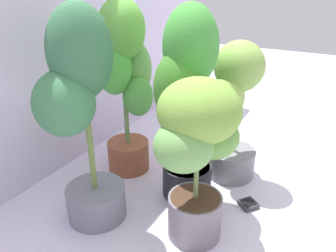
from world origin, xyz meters
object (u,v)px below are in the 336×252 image
at_px(potted_plant_front_right, 234,107).
at_px(potted_plant_back_center, 126,77).
at_px(potted_plant_back_left, 80,110).
at_px(floor_fan, 205,119).
at_px(potted_plant_front_left, 198,145).
at_px(hygrometer_box, 248,204).
at_px(potted_plant_center, 186,92).

relative_size(potted_plant_front_right, potted_plant_back_center, 0.79).
height_order(potted_plant_front_right, potted_plant_back_left, potted_plant_back_left).
relative_size(potted_plant_back_center, potted_plant_back_left, 0.99).
bearing_deg(potted_plant_front_right, floor_fan, 43.43).
bearing_deg(potted_plant_front_left, potted_plant_front_right, 2.96).
bearing_deg(hygrometer_box, potted_plant_back_left, 162.35).
distance_m(potted_plant_center, floor_fan, 0.71).
height_order(potted_plant_front_left, potted_plant_back_center, potted_plant_back_center).
bearing_deg(potted_plant_center, floor_fan, 12.49).
xyz_separation_m(potted_plant_front_right, hygrometer_box, (-0.22, -0.18, -0.41)).
height_order(potted_plant_back_center, hygrometer_box, potted_plant_back_center).
distance_m(potted_plant_front_right, potted_plant_back_left, 0.81).
bearing_deg(potted_plant_back_left, potted_plant_front_left, -73.86).
xyz_separation_m(potted_plant_front_left, potted_plant_back_left, (-0.14, 0.47, 0.11)).
xyz_separation_m(potted_plant_back_center, hygrometer_box, (-0.02, -0.73, -0.55)).
relative_size(potted_plant_front_right, floor_fan, 2.54).
bearing_deg(hygrometer_box, floor_fan, 79.12).
height_order(potted_plant_front_left, floor_fan, potted_plant_front_left).
distance_m(potted_plant_back_center, potted_plant_center, 0.41).
bearing_deg(potted_plant_back_center, potted_plant_front_left, -119.76).
xyz_separation_m(potted_plant_back_left, floor_fan, (0.95, -0.17, -0.37)).
relative_size(potted_plant_back_left, potted_plant_center, 1.02).
height_order(hygrometer_box, floor_fan, floor_fan).
relative_size(potted_plant_front_left, hygrometer_box, 6.42).
distance_m(hygrometer_box, floor_fan, 0.71).
relative_size(potted_plant_back_center, hygrometer_box, 8.61).
height_order(potted_plant_back_center, floor_fan, potted_plant_back_center).
relative_size(potted_plant_center, hygrometer_box, 8.54).
distance_m(potted_plant_front_right, floor_fan, 0.46).
bearing_deg(potted_plant_front_right, hygrometer_box, -140.34).
xyz_separation_m(potted_plant_front_right, potted_plant_center, (-0.29, 0.14, 0.15)).
bearing_deg(floor_fan, potted_plant_front_left, 8.30).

